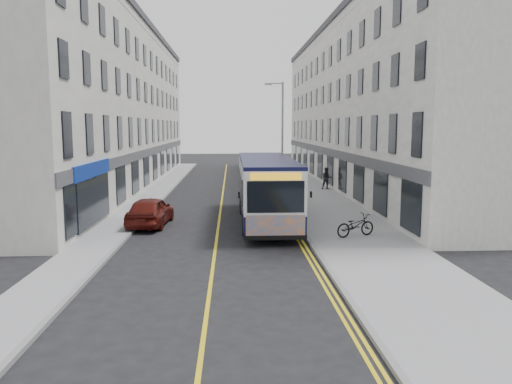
{
  "coord_description": "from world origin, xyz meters",
  "views": [
    {
      "loc": [
        0.7,
        -21.07,
        4.96
      ],
      "look_at": [
        1.93,
        4.3,
        1.6
      ],
      "focal_mm": 35.0,
      "sensor_mm": 36.0,
      "label": 1
    }
  ],
  "objects": [
    {
      "name": "ground",
      "position": [
        0.0,
        0.0,
        0.0
      ],
      "size": [
        140.0,
        140.0,
        0.0
      ],
      "primitive_type": "plane",
      "color": "black",
      "rests_on": "ground"
    },
    {
      "name": "car_white",
      "position": [
        3.2,
        21.53,
        0.72
      ],
      "size": [
        1.67,
        4.41,
        1.43
      ],
      "primitive_type": "imported",
      "rotation": [
        0.0,
        0.0,
        -0.04
      ],
      "color": "silver",
      "rests_on": "ground"
    },
    {
      "name": "pavement_east",
      "position": [
        6.25,
        12.0,
        0.06
      ],
      "size": [
        4.5,
        64.0,
        0.12
      ],
      "primitive_type": "cube",
      "color": "gray",
      "rests_on": "ground"
    },
    {
      "name": "kerb_west",
      "position": [
        -4.0,
        12.0,
        0.07
      ],
      "size": [
        0.18,
        64.0,
        0.13
      ],
      "primitive_type": "cube",
      "color": "slate",
      "rests_on": "ground"
    },
    {
      "name": "city_bus",
      "position": [
        2.46,
        4.54,
        1.82
      ],
      "size": [
        2.67,
        11.43,
        3.32
      ],
      "color": "black",
      "rests_on": "ground"
    },
    {
      "name": "road_dbl_yellow_inner",
      "position": [
        3.55,
        12.0,
        0.0
      ],
      "size": [
        0.1,
        64.0,
        0.01
      ],
      "primitive_type": "cube",
      "color": "gold",
      "rests_on": "ground"
    },
    {
      "name": "road_dbl_yellow_outer",
      "position": [
        3.75,
        12.0,
        0.0
      ],
      "size": [
        0.1,
        64.0,
        0.01
      ],
      "primitive_type": "cube",
      "color": "gold",
      "rests_on": "ground"
    },
    {
      "name": "kerb_east",
      "position": [
        4.0,
        12.0,
        0.07
      ],
      "size": [
        0.18,
        64.0,
        0.13
      ],
      "primitive_type": "cube",
      "color": "slate",
      "rests_on": "ground"
    },
    {
      "name": "bicycle",
      "position": [
        6.13,
        0.29,
        0.62
      ],
      "size": [
        2.02,
        1.33,
        1.0
      ],
      "primitive_type": "imported",
      "rotation": [
        0.0,
        0.0,
        1.95
      ],
      "color": "black",
      "rests_on": "pavement_east"
    },
    {
      "name": "pavement_west",
      "position": [
        -5.0,
        12.0,
        0.06
      ],
      "size": [
        2.0,
        64.0,
        0.12
      ],
      "primitive_type": "cube",
      "color": "gray",
      "rests_on": "ground"
    },
    {
      "name": "pedestrian_far",
      "position": [
        8.0,
        16.83,
        0.97
      ],
      "size": [
        0.83,
        0.65,
        1.7
      ],
      "primitive_type": "imported",
      "rotation": [
        0.0,
        0.0,
        -0.01
      ],
      "color": "black",
      "rests_on": "pavement_east"
    },
    {
      "name": "car_maroon",
      "position": [
        -3.4,
        3.74,
        0.75
      ],
      "size": [
        2.07,
        4.49,
        1.49
      ],
      "primitive_type": "imported",
      "rotation": [
        0.0,
        0.0,
        3.07
      ],
      "color": "#52130D",
      "rests_on": "ground"
    },
    {
      "name": "pedestrian_near",
      "position": [
        5.19,
        11.53,
        1.12
      ],
      "size": [
        0.73,
        0.48,
        2.0
      ],
      "primitive_type": "imported",
      "rotation": [
        0.0,
        0.0,
        -0.01
      ],
      "color": "olive",
      "rests_on": "pavement_east"
    },
    {
      "name": "terrace_east",
      "position": [
        11.5,
        21.0,
        6.5
      ],
      "size": [
        6.0,
        46.0,
        13.0
      ],
      "primitive_type": "cube",
      "color": "white",
      "rests_on": "ground"
    },
    {
      "name": "terrace_west",
      "position": [
        -9.0,
        21.0,
        6.5
      ],
      "size": [
        6.0,
        46.0,
        13.0
      ],
      "primitive_type": "cube",
      "color": "silver",
      "rests_on": "ground"
    },
    {
      "name": "streetlamp",
      "position": [
        4.17,
        14.0,
        4.38
      ],
      "size": [
        1.32,
        0.18,
        8.0
      ],
      "color": "gray",
      "rests_on": "ground"
    },
    {
      "name": "road_centre_line",
      "position": [
        0.0,
        12.0,
        0.0
      ],
      "size": [
        0.12,
        64.0,
        0.01
      ],
      "primitive_type": "cube",
      "color": "gold",
      "rests_on": "ground"
    }
  ]
}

